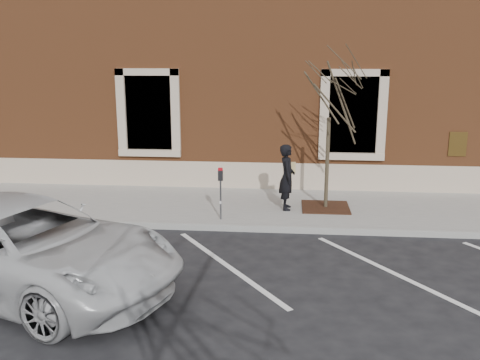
# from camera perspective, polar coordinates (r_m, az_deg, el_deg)

# --- Properties ---
(ground) EXTENTS (120.00, 120.00, 0.00)m
(ground) POSITION_cam_1_polar(r_m,az_deg,el_deg) (12.88, -0.25, -5.39)
(ground) COLOR #28282B
(ground) RESTS_ON ground
(sidewalk_near) EXTENTS (40.00, 3.50, 0.15)m
(sidewalk_near) POSITION_cam_1_polar(r_m,az_deg,el_deg) (14.51, 0.42, -2.88)
(sidewalk_near) COLOR #A7A39D
(sidewalk_near) RESTS_ON ground
(curb_near) EXTENTS (40.00, 0.12, 0.15)m
(curb_near) POSITION_cam_1_polar(r_m,az_deg,el_deg) (12.80, -0.27, -5.14)
(curb_near) COLOR #9E9E99
(curb_near) RESTS_ON ground
(parking_stripes) EXTENTS (28.00, 4.40, 0.01)m
(parking_stripes) POSITION_cam_1_polar(r_m,az_deg,el_deg) (10.83, -1.38, -9.13)
(parking_stripes) COLOR silver
(parking_stripes) RESTS_ON ground
(building_civic) EXTENTS (40.00, 8.62, 8.00)m
(building_civic) POSITION_cam_1_polar(r_m,az_deg,el_deg) (19.90, 1.94, 12.99)
(building_civic) COLOR brown
(building_civic) RESTS_ON ground
(man) EXTENTS (0.44, 0.65, 1.72)m
(man) POSITION_cam_1_polar(r_m,az_deg,el_deg) (13.90, 5.03, 0.31)
(man) COLOR black
(man) RESTS_ON sidewalk_near
(parking_meter) EXTENTS (0.12, 0.09, 1.29)m
(parking_meter) POSITION_cam_1_polar(r_m,az_deg,el_deg) (12.98, -2.09, -0.41)
(parking_meter) COLOR #595B60
(parking_meter) RESTS_ON sidewalk_near
(tree_grate) EXTENTS (1.24, 1.24, 0.03)m
(tree_grate) POSITION_cam_1_polar(r_m,az_deg,el_deg) (14.35, 9.10, -2.87)
(tree_grate) COLOR #3E2014
(tree_grate) RESTS_ON sidewalk_near
(sapling) EXTENTS (2.61, 2.61, 4.34)m
(sapling) POSITION_cam_1_polar(r_m,az_deg,el_deg) (13.82, 9.57, 9.25)
(sapling) COLOR #4A3D2D
(sapling) RESTS_ON sidewalk_near
(white_truck) EXTENTS (6.41, 4.53, 1.62)m
(white_truck) POSITION_cam_1_polar(r_m,az_deg,el_deg) (10.28, -22.02, -6.59)
(white_truck) COLOR silver
(white_truck) RESTS_ON ground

